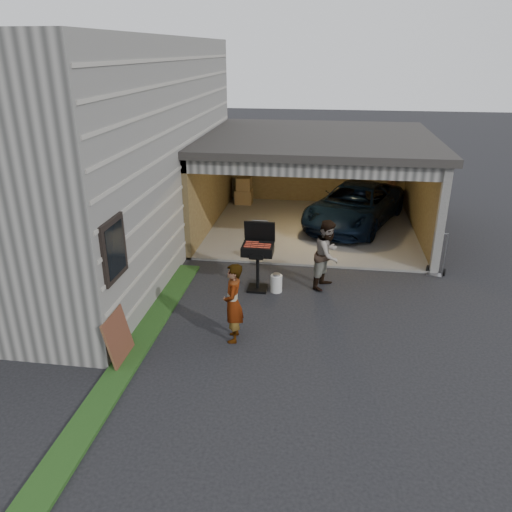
# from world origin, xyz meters

# --- Properties ---
(ground) EXTENTS (80.00, 80.00, 0.00)m
(ground) POSITION_xyz_m (0.00, 0.00, 0.00)
(ground) COLOR black
(ground) RESTS_ON ground
(house) EXTENTS (7.00, 11.00, 5.50)m
(house) POSITION_xyz_m (-6.00, 4.00, 2.75)
(house) COLOR #474744
(house) RESTS_ON ground
(groundcover_strip) EXTENTS (0.50, 8.00, 0.06)m
(groundcover_strip) POSITION_xyz_m (-2.25, -1.00, 0.03)
(groundcover_strip) COLOR #193814
(groundcover_strip) RESTS_ON ground
(garage) EXTENTS (6.80, 6.30, 2.90)m
(garage) POSITION_xyz_m (0.76, 6.79, 1.87)
(garage) COLOR #605E59
(garage) RESTS_ON ground
(minivan) EXTENTS (3.63, 5.01, 1.27)m
(minivan) POSITION_xyz_m (2.02, 6.90, 0.63)
(minivan) COLOR black
(minivan) RESTS_ON ground
(woman) EXTENTS (0.44, 0.61, 1.58)m
(woman) POSITION_xyz_m (-0.50, -0.21, 0.79)
(woman) COLOR #B2BCE0
(woman) RESTS_ON ground
(man) EXTENTS (0.90, 0.99, 1.65)m
(man) POSITION_xyz_m (1.23, 2.40, 0.82)
(man) COLOR #50231F
(man) RESTS_ON ground
(bbq_grill) EXTENTS (0.71, 0.62, 1.58)m
(bbq_grill) POSITION_xyz_m (-0.35, 2.04, 0.94)
(bbq_grill) COLOR black
(bbq_grill) RESTS_ON ground
(propane_tank) EXTENTS (0.27, 0.27, 0.41)m
(propane_tank) POSITION_xyz_m (0.09, 1.96, 0.20)
(propane_tank) COLOR silver
(propane_tank) RESTS_ON ground
(plywood_panel) EXTENTS (0.23, 0.83, 0.92)m
(plywood_panel) POSITION_xyz_m (-2.40, -1.18, 0.46)
(plywood_panel) COLOR #50261B
(plywood_panel) RESTS_ON ground
(hand_truck) EXTENTS (0.50, 0.45, 1.11)m
(hand_truck) POSITION_xyz_m (3.93, 3.47, 0.21)
(hand_truck) COLOR slate
(hand_truck) RESTS_ON ground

